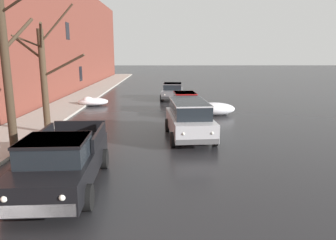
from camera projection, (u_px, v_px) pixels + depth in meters
name	position (u px, v px, depth m)	size (l,w,h in m)	color
left_sidewalk_slab	(43.00, 118.00, 19.75)	(3.01, 80.00, 0.14)	#A8A399
brick_townhouse_facade	(1.00, 25.00, 18.56)	(0.63, 80.00, 11.28)	brown
snow_bank_near_corner_left	(92.00, 102.00, 24.83)	(2.34, 1.46, 0.73)	white
snow_bank_along_left_kerb	(213.00, 109.00, 21.09)	(2.86, 1.44, 0.84)	white
bare_tree_second_along_sidewalk	(8.00, 73.00, 11.96)	(3.02, 2.99, 6.37)	#382B1E
bare_tree_mid_block	(44.00, 77.00, 15.49)	(3.75, 2.34, 6.33)	#423323
pickup_truck_black_approaching_near_lane	(62.00, 161.00, 9.60)	(2.43, 5.30, 1.76)	black
suv_silver_parked_kerbside_close	(189.00, 118.00, 15.33)	(2.35, 4.79, 1.82)	#B7B7BC
sedan_red_parked_kerbside_mid	(185.00, 102.00, 21.63)	(2.04, 4.04, 1.42)	red
sedan_grey_parked_far_down_block	(172.00, 91.00, 27.98)	(2.17, 4.09, 1.42)	slate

